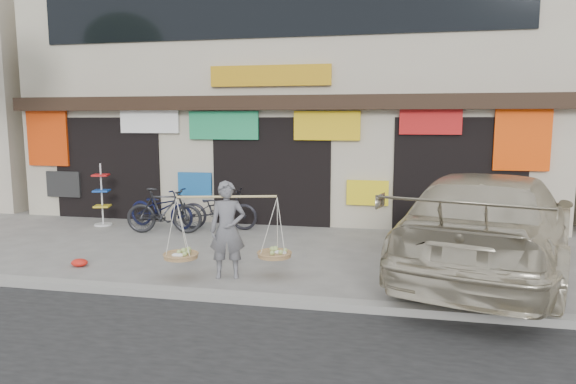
% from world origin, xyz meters
% --- Properties ---
extents(ground, '(70.00, 70.00, 0.00)m').
position_xyz_m(ground, '(0.00, 0.00, 0.00)').
color(ground, gray).
rests_on(ground, ground).
extents(kerb, '(70.00, 0.25, 0.12)m').
position_xyz_m(kerb, '(0.00, -2.00, 0.06)').
color(kerb, gray).
rests_on(kerb, ground).
extents(shophouse_block, '(14.00, 6.32, 7.00)m').
position_xyz_m(shophouse_block, '(-0.00, 6.42, 3.45)').
color(shophouse_block, '#BEB39A').
rests_on(shophouse_block, ground).
extents(street_vendor, '(2.07, 0.96, 1.64)m').
position_xyz_m(street_vendor, '(0.31, -0.92, 0.75)').
color(street_vendor, slate).
rests_on(street_vendor, ground).
extents(bike_0, '(1.96, 1.03, 0.98)m').
position_xyz_m(bike_0, '(-2.58, 2.64, 0.49)').
color(bike_0, '#0E1235').
rests_on(bike_0, ground).
extents(bike_1, '(1.84, 0.77, 1.07)m').
position_xyz_m(bike_1, '(-2.22, 2.04, 0.54)').
color(bike_1, black).
rests_on(bike_1, ground).
extents(bike_2, '(1.94, 0.84, 0.99)m').
position_xyz_m(bike_2, '(-1.12, 2.71, 0.50)').
color(bike_2, black).
rests_on(bike_2, ground).
extents(suv, '(4.12, 6.51, 1.76)m').
position_xyz_m(suv, '(4.64, 0.23, 0.88)').
color(suv, beige).
rests_on(suv, ground).
extents(display_rack, '(0.46, 0.46, 1.57)m').
position_xyz_m(display_rack, '(-4.14, 2.58, 0.63)').
color(display_rack, silver).
rests_on(display_rack, ground).
extents(red_bag, '(0.31, 0.25, 0.14)m').
position_xyz_m(red_bag, '(-2.53, -0.84, 0.07)').
color(red_bag, red).
rests_on(red_bag, ground).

